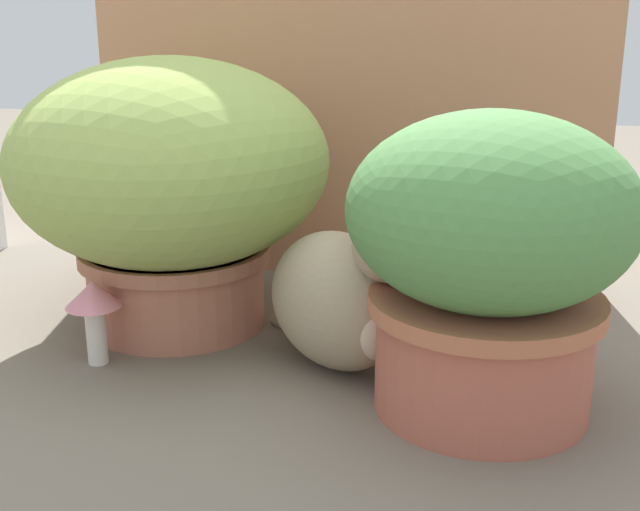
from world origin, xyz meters
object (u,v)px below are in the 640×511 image
(grass_planter, at_px, (171,178))
(leafy_planter, at_px, (489,253))
(mushroom_ornament_pink, at_px, (94,304))
(cat, at_px, (345,296))

(grass_planter, distance_m, leafy_planter, 0.59)
(grass_planter, bearing_deg, mushroom_ornament_pink, -108.40)
(leafy_planter, bearing_deg, cat, 157.44)
(cat, xyz_separation_m, mushroom_ornament_pink, (-0.39, -0.06, -0.02))
(cat, height_order, mushroom_ornament_pink, cat)
(leafy_planter, distance_m, cat, 0.26)
(leafy_planter, height_order, mushroom_ornament_pink, leafy_planter)
(grass_planter, xyz_separation_m, cat, (0.33, -0.13, -0.15))
(mushroom_ornament_pink, bearing_deg, grass_planter, 71.60)
(grass_planter, distance_m, cat, 0.38)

